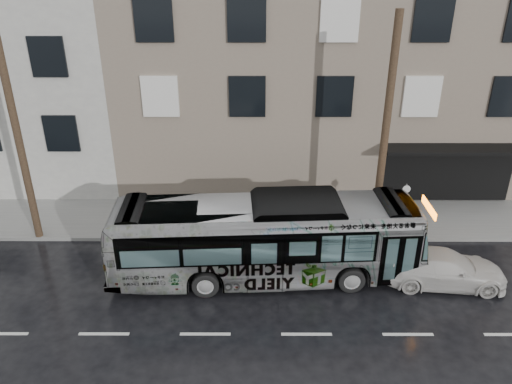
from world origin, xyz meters
TOP-DOWN VIEW (x-y plane):
  - ground at (0.00, 0.00)m, footprint 120.00×120.00m
  - sidewalk at (0.00, 4.90)m, footprint 90.00×3.60m
  - building_taupe at (5.00, 12.70)m, footprint 20.00×12.00m
  - utility_pole_front at (6.50, 3.30)m, footprint 0.30×0.30m
  - utility_pole_rear at (-7.50, 3.30)m, footprint 0.30×0.30m
  - sign_post at (7.60, 3.30)m, footprint 0.06×0.06m
  - bus at (1.94, 0.71)m, footprint 11.34×3.25m
  - white_sedan at (8.33, 0.24)m, footprint 4.53×2.14m

SIDE VIEW (x-z plane):
  - ground at x=0.00m, z-range 0.00..0.00m
  - sidewalk at x=0.00m, z-range 0.00..0.15m
  - white_sedan at x=8.33m, z-range 0.00..1.28m
  - sign_post at x=7.60m, z-range 0.15..2.55m
  - bus at x=1.94m, z-range 0.00..3.12m
  - utility_pole_front at x=6.50m, z-range 0.15..9.15m
  - utility_pole_rear at x=-7.50m, z-range 0.15..9.15m
  - building_taupe at x=5.00m, z-range 0.00..11.00m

